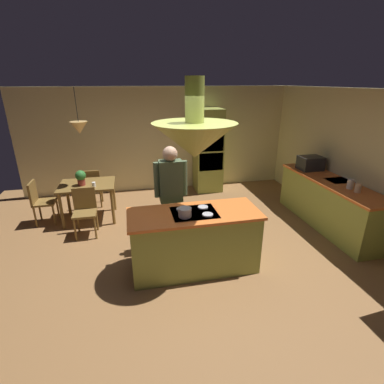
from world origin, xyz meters
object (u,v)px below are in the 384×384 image
at_px(chair_by_back_wall, 92,185).
at_px(microwave_on_counter, 311,163).
at_px(dining_table, 88,189).
at_px(canister_sugar, 350,184).
at_px(oven_tower, 208,151).
at_px(kitchen_island, 194,241).
at_px(chair_facing_island, 85,208).
at_px(cooking_pot_on_cooktop, 185,212).
at_px(person_at_island, 171,192).
at_px(cup_on_table, 94,185).
at_px(potted_plant_on_table, 81,177).
at_px(chair_at_corner, 40,200).
at_px(canister_flour, 358,188).

distance_m(chair_by_back_wall, microwave_on_counter, 4.73).
relative_size(dining_table, canister_sugar, 6.42).
distance_m(oven_tower, canister_sugar, 3.36).
xyz_separation_m(kitchen_island, canister_sugar, (2.84, 0.36, 0.54)).
relative_size(chair_facing_island, microwave_on_counter, 1.89).
height_order(kitchen_island, cooking_pot_on_cooktop, cooking_pot_on_cooktop).
bearing_deg(kitchen_island, person_at_island, 109.32).
bearing_deg(dining_table, cup_on_table, -53.31).
xyz_separation_m(kitchen_island, cup_on_table, (-1.55, 1.89, 0.34)).
xyz_separation_m(chair_facing_island, cup_on_table, (0.15, 0.43, 0.30)).
bearing_deg(oven_tower, potted_plant_on_table, -157.32).
height_order(kitchen_island, canister_sugar, canister_sugar).
relative_size(oven_tower, chair_by_back_wall, 2.36).
height_order(person_at_island, chair_at_corner, person_at_island).
distance_m(oven_tower, chair_facing_island, 3.36).
distance_m(chair_facing_island, cooking_pot_on_cooktop, 2.28).
height_order(person_at_island, potted_plant_on_table, person_at_island).
xyz_separation_m(potted_plant_on_table, cooking_pot_on_cooktop, (1.63, -2.17, 0.08)).
height_order(oven_tower, canister_sugar, oven_tower).
height_order(kitchen_island, cup_on_table, kitchen_island).
relative_size(dining_table, cooking_pot_on_cooktop, 5.87).
bearing_deg(oven_tower, chair_by_back_wall, -169.65).
bearing_deg(chair_facing_island, dining_table, 90.00).
xyz_separation_m(oven_tower, canister_sugar, (1.74, -2.88, -0.02)).
relative_size(oven_tower, canister_flour, 13.55).
relative_size(canister_flour, microwave_on_counter, 0.33).
height_order(cup_on_table, canister_sugar, canister_sugar).
distance_m(person_at_island, chair_by_back_wall, 2.59).
height_order(kitchen_island, chair_facing_island, kitchen_island).
bearing_deg(cup_on_table, kitchen_island, -50.77).
relative_size(chair_facing_island, canister_flour, 5.75).
height_order(cup_on_table, microwave_on_counter, microwave_on_counter).
relative_size(canister_flour, cooking_pot_on_cooktop, 0.84).
distance_m(dining_table, chair_facing_island, 0.65).
relative_size(oven_tower, cooking_pot_on_cooktop, 11.39).
xyz_separation_m(chair_by_back_wall, chair_at_corner, (-0.91, -0.63, 0.00)).
distance_m(chair_by_back_wall, cooking_pot_on_cooktop, 3.29).
bearing_deg(chair_at_corner, person_at_island, -121.25).
distance_m(oven_tower, dining_table, 3.05).
bearing_deg(kitchen_island, microwave_on_counter, 28.48).
bearing_deg(kitchen_island, dining_table, 128.99).
xyz_separation_m(chair_by_back_wall, cup_on_table, (0.15, -0.84, 0.30)).
distance_m(dining_table, chair_by_back_wall, 0.65).
relative_size(kitchen_island, chair_at_corner, 2.16).
xyz_separation_m(oven_tower, chair_by_back_wall, (-2.80, -0.51, -0.52)).
bearing_deg(microwave_on_counter, cup_on_table, 175.38).
relative_size(chair_facing_island, potted_plant_on_table, 2.90).
xyz_separation_m(microwave_on_counter, cooking_pot_on_cooktop, (-3.00, -1.67, -0.06)).
xyz_separation_m(person_at_island, potted_plant_on_table, (-1.56, 1.38, -0.08)).
xyz_separation_m(kitchen_island, canister_flour, (2.84, 0.18, 0.53)).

